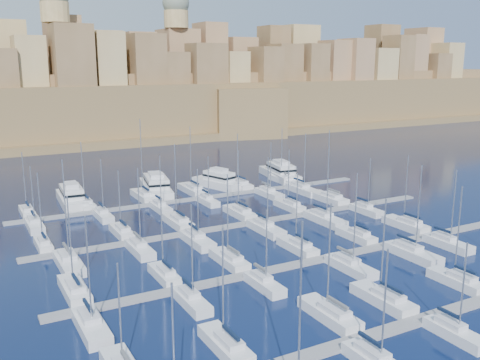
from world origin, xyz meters
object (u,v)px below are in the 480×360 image
sailboat_4 (457,281)px  motor_yacht_a (72,197)px  sailboat_2 (330,314)px  motor_yacht_c (218,181)px  motor_yacht_b (156,186)px  motor_yacht_d (280,172)px

sailboat_4 → motor_yacht_a: (-37.99, 69.97, 0.98)m
sailboat_2 → motor_yacht_c: size_ratio=1.00×
motor_yacht_b → motor_yacht_c: size_ratio=1.30×
sailboat_2 → motor_yacht_b: 70.83m
motor_yacht_a → motor_yacht_c: same height
sailboat_2 → motor_yacht_a: size_ratio=0.91×
motor_yacht_c → sailboat_2: bearing=-105.4°
sailboat_2 → motor_yacht_b: (3.58, 70.73, 0.97)m
sailboat_2 → sailboat_4: sailboat_2 is taller
sailboat_4 → motor_yacht_b: bearing=104.4°
sailboat_4 → motor_yacht_d: (16.36, 70.63, 0.98)m
sailboat_2 → motor_yacht_a: (-16.18, 69.52, 0.97)m
motor_yacht_b → motor_yacht_d: bearing=-0.9°
motor_yacht_d → motor_yacht_c: bearing=-175.4°
sailboat_4 → motor_yacht_a: 79.62m
motor_yacht_a → motor_yacht_d: size_ratio=0.90×
motor_yacht_a → motor_yacht_c: (35.09, -0.87, 0.00)m
sailboat_4 → motor_yacht_a: bearing=118.5°
motor_yacht_b → motor_yacht_c: same height
motor_yacht_d → motor_yacht_a: bearing=-179.3°
sailboat_2 → sailboat_4: 21.82m
motor_yacht_a → sailboat_2: bearing=-76.9°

